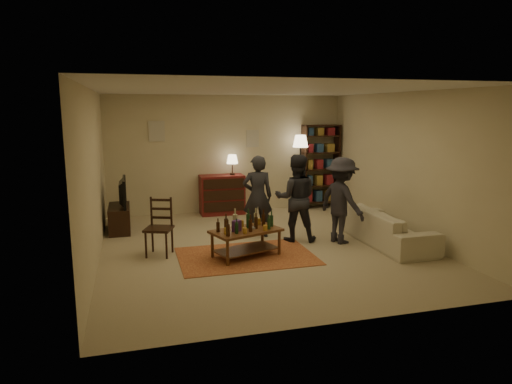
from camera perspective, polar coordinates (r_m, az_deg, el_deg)
name	(u,v)px	position (r m, az deg, el deg)	size (l,w,h in m)	color
floor	(264,247)	(8.07, 0.96, -6.88)	(6.00, 6.00, 0.00)	#C6B793
room_shell	(200,135)	(10.50, -7.08, 7.14)	(6.00, 6.00, 6.00)	beige
rug	(246,256)	(7.57, -1.24, -8.00)	(2.20, 1.50, 0.01)	#9A3921
coffee_table	(246,232)	(7.45, -1.29, -5.07)	(1.25, 0.93, 0.79)	brown
dining_chair	(160,224)	(7.71, -11.94, -3.99)	(0.54, 0.54, 0.97)	black
tv_stand	(119,212)	(9.41, -16.70, -2.38)	(0.40, 1.00, 1.06)	black
dresser	(222,194)	(10.47, -4.23, -0.19)	(1.00, 0.50, 1.36)	maroon
bookshelf	(320,166)	(11.17, 8.04, 3.30)	(0.90, 0.34, 2.02)	black
floor_lamp	(300,146)	(10.77, 5.57, 5.69)	(0.36, 0.36, 1.79)	black
sofa	(388,227)	(8.51, 16.16, -4.25)	(2.08, 0.81, 0.61)	beige
person_left	(258,196)	(8.54, 0.19, -0.55)	(0.56, 0.37, 1.54)	#25262D
person_right	(296,198)	(8.30, 5.01, -0.76)	(0.77, 0.60, 1.59)	#24252B
person_by_sofa	(342,200)	(8.30, 10.65, -1.04)	(1.00, 0.58, 1.55)	#27262D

